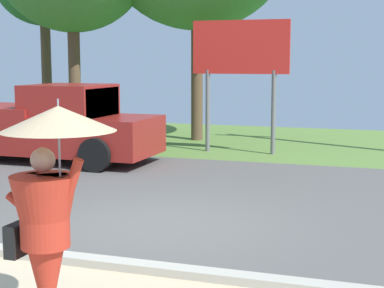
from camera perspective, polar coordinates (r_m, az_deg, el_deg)
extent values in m
cube|color=#565451|center=(11.16, 0.56, -5.14)|extent=(40.00, 8.00, 0.10)
cube|color=#5B7E38|center=(18.82, 8.15, 0.10)|extent=(40.00, 8.00, 0.10)
cube|color=#B2AD9E|center=(7.58, -9.04, -10.79)|extent=(40.00, 0.24, 0.10)
cone|color=#B22D1E|center=(5.71, -13.49, -10.05)|extent=(0.60, 0.60, 1.45)
cylinder|color=#B22D1E|center=(5.60, -13.62, -6.15)|extent=(0.44, 0.44, 0.65)
sphere|color=tan|center=(5.51, -13.77, -1.45)|extent=(0.22, 0.22, 0.22)
cylinder|color=#B22D1E|center=(5.40, -11.19, -3.61)|extent=(0.24, 0.09, 0.45)
cylinder|color=#B22D1E|center=(5.75, -15.73, -5.53)|extent=(0.29, 0.08, 0.24)
cylinder|color=gray|center=(5.42, -12.28, -1.19)|extent=(0.02, 0.02, 0.75)
cone|color=#D1B284|center=(5.37, -12.39, 2.34)|extent=(1.01, 1.01, 0.22)
cylinder|color=gray|center=(5.37, -12.42, 3.62)|extent=(0.02, 0.02, 0.10)
cube|color=black|center=(5.78, -15.92, -4.49)|extent=(0.02, 0.11, 0.16)
cube|color=black|center=(5.78, -16.09, -8.63)|extent=(0.12, 0.24, 0.30)
cube|color=maroon|center=(15.32, -12.93, 0.98)|extent=(5.20, 2.00, 0.90)
cube|color=maroon|center=(15.00, -11.38, 3.76)|extent=(1.80, 1.84, 0.90)
cube|color=#2D3842|center=(14.59, -8.48, 3.72)|extent=(0.10, 1.70, 0.77)
cube|color=maroon|center=(15.99, -16.97, 3.09)|extent=(2.40, 2.00, 0.20)
cylinder|color=black|center=(15.44, -5.56, 0.07)|extent=(0.76, 0.28, 0.76)
cylinder|color=black|center=(13.66, -8.99, -1.00)|extent=(0.76, 0.28, 0.76)
cylinder|color=black|center=(17.11, -16.00, 0.56)|extent=(0.76, 0.28, 0.76)
cylinder|color=slate|center=(16.53, 1.48, 3.13)|extent=(0.12, 0.12, 2.20)
cylinder|color=slate|center=(16.10, 7.62, 2.93)|extent=(0.12, 0.12, 2.20)
cube|color=red|center=(16.24, 4.57, 9.02)|extent=(2.60, 0.10, 1.40)
cylinder|color=brown|center=(22.94, -13.44, 6.69)|extent=(0.36, 0.36, 4.16)
cylinder|color=brown|center=(18.73, -10.91, 6.11)|extent=(0.36, 0.36, 3.88)
cylinder|color=brown|center=(18.84, 0.47, 6.65)|extent=(0.36, 0.36, 4.13)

